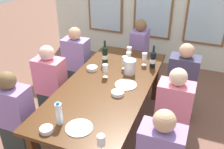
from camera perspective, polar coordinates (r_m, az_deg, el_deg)
ground_plane at (r=3.47m, az=-0.96°, el=-12.65°), size 12.00×12.00×0.00m
dining_table at (r=3.06m, az=-1.06°, el=-3.35°), size 0.98×2.14×0.74m
white_plate_0 at (r=3.01m, az=3.10°, el=-2.29°), size 0.26×0.26×0.01m
white_plate_1 at (r=2.42m, az=-7.32°, el=-11.68°), size 0.25×0.25×0.01m
metal_pitcher at (r=3.21m, az=3.95°, el=1.75°), size 0.16×0.16×0.19m
wine_bottle_0 at (r=3.39m, az=9.09°, el=3.38°), size 0.08×0.08×0.31m
wine_bottle_1 at (r=3.43m, az=-1.58°, el=4.35°), size 0.08×0.08×0.34m
tasting_bowl_0 at (r=3.33m, az=-4.44°, el=1.38°), size 0.14×0.14×0.04m
tasting_bowl_1 at (r=2.43m, az=-14.36°, el=-11.79°), size 0.12×0.12×0.04m
tasting_bowl_2 at (r=2.83m, az=1.28°, el=-4.15°), size 0.14×0.14×0.04m
water_bottle at (r=2.44m, az=-11.70°, el=-8.48°), size 0.06×0.06×0.24m
wine_glass_0 at (r=2.12m, az=-2.44°, el=-14.58°), size 0.07×0.07×0.17m
wine_glass_1 at (r=3.43m, az=7.24°, el=3.86°), size 0.07×0.07×0.17m
wine_glass_2 at (r=3.59m, az=3.85°, el=5.25°), size 0.07×0.07×0.17m
wine_glass_3 at (r=3.12m, az=-1.51°, el=1.32°), size 0.07×0.07×0.17m
wine_glass_4 at (r=3.31m, az=2.85°, el=3.19°), size 0.07×0.07×0.17m
wine_glass_5 at (r=3.44m, az=3.70°, el=4.08°), size 0.07×0.07×0.17m
seated_person_0 at (r=3.99m, az=-7.83°, el=2.39°), size 0.38×0.24×1.11m
seated_person_1 at (r=3.56m, az=15.20°, el=-2.09°), size 0.38×0.24×1.11m
seated_person_2 at (r=3.47m, az=-13.37°, el=-2.68°), size 0.38×0.24×1.11m
seated_person_3 at (r=2.98m, az=13.37°, el=-8.72°), size 0.38×0.24×1.11m
seated_person_4 at (r=3.03m, az=-20.61°, el=-9.20°), size 0.38×0.24×1.11m
seated_person_6 at (r=4.32m, az=6.06°, el=4.66°), size 0.24×0.38×1.11m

